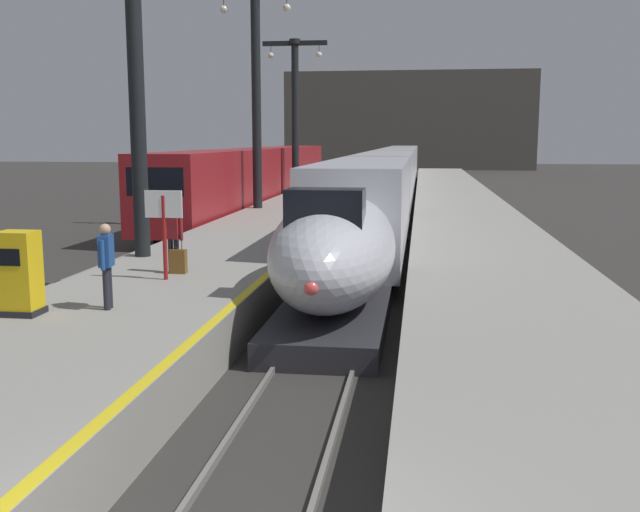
% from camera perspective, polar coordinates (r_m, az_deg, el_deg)
% --- Properties ---
extents(platform_left, '(4.80, 110.00, 1.05)m').
position_cam_1_polar(platform_left, '(30.88, -3.39, 1.97)').
color(platform_left, gray).
rests_on(platform_left, ground).
extents(platform_right, '(4.80, 110.00, 1.05)m').
position_cam_1_polar(platform_right, '(30.37, 11.78, 1.67)').
color(platform_right, gray).
rests_on(platform_right, ground).
extents(platform_left_safety_stripe, '(0.20, 107.80, 0.01)m').
position_cam_1_polar(platform_left_safety_stripe, '(30.46, 0.82, 2.88)').
color(platform_left_safety_stripe, yellow).
rests_on(platform_left_safety_stripe, platform_left).
extents(rail_main_left, '(0.08, 110.00, 0.12)m').
position_cam_1_polar(rail_main_left, '(33.19, 3.15, 1.66)').
color(rail_main_left, slate).
rests_on(rail_main_left, ground).
extents(rail_main_right, '(0.08, 110.00, 0.12)m').
position_cam_1_polar(rail_main_right, '(33.11, 5.73, 1.61)').
color(rail_main_right, slate).
rests_on(rail_main_right, ground).
extents(rail_secondary_left, '(0.08, 110.00, 0.12)m').
position_cam_1_polar(rail_secondary_left, '(34.80, -10.27, 1.87)').
color(rail_secondary_left, slate).
rests_on(rail_secondary_left, ground).
extents(rail_secondary_right, '(0.08, 110.00, 0.12)m').
position_cam_1_polar(rail_secondary_right, '(34.36, -7.90, 1.84)').
color(rail_secondary_right, slate).
rests_on(rail_secondary_right, ground).
extents(highspeed_train_main, '(2.92, 75.91, 3.60)m').
position_cam_1_polar(highspeed_train_main, '(50.04, 5.66, 6.33)').
color(highspeed_train_main, silver).
rests_on(highspeed_train_main, ground).
extents(regional_train_adjacent, '(2.85, 36.60, 3.80)m').
position_cam_1_polar(regional_train_adjacent, '(46.03, -4.78, 6.30)').
color(regional_train_adjacent, maroon).
rests_on(regional_train_adjacent, ground).
extents(station_column_mid, '(4.00, 0.68, 9.71)m').
position_cam_1_polar(station_column_mid, '(21.36, -14.26, 15.56)').
color(station_column_mid, black).
rests_on(station_column_mid, platform_left).
extents(station_column_far, '(4.00, 0.68, 10.27)m').
position_cam_1_polar(station_column_far, '(35.65, -5.01, 13.57)').
color(station_column_far, black).
rests_on(station_column_far, platform_left).
extents(station_column_distant, '(4.00, 0.68, 9.36)m').
position_cam_1_polar(station_column_distant, '(46.26, -1.95, 11.97)').
color(station_column_distant, black).
rests_on(station_column_distant, platform_left).
extents(passenger_near_edge, '(0.56, 0.30, 1.69)m').
position_cam_1_polar(passenger_near_edge, '(18.52, -11.40, 1.75)').
color(passenger_near_edge, '#23232D').
rests_on(passenger_near_edge, platform_left).
extents(passenger_mid_platform, '(0.27, 0.57, 1.69)m').
position_cam_1_polar(passenger_mid_platform, '(14.81, -16.33, -0.25)').
color(passenger_mid_platform, '#23232D').
rests_on(passenger_mid_platform, platform_left).
extents(rolling_suitcase, '(0.40, 0.22, 0.98)m').
position_cam_1_polar(rolling_suitcase, '(18.47, -11.00, -0.41)').
color(rolling_suitcase, brown).
rests_on(rolling_suitcase, platform_left).
extents(ticket_machine_yellow, '(0.76, 0.62, 1.60)m').
position_cam_1_polar(ticket_machine_yellow, '(14.92, -22.41, -1.48)').
color(ticket_machine_yellow, yellow).
rests_on(ticket_machine_yellow, platform_left).
extents(departure_info_board, '(0.90, 0.10, 2.12)m').
position_cam_1_polar(departure_info_board, '(17.56, -12.09, 3.03)').
color(departure_info_board, maroon).
rests_on(departure_info_board, platform_left).
extents(terminus_back_wall, '(36.00, 2.00, 14.00)m').
position_cam_1_polar(terminus_back_wall, '(107.36, 6.93, 10.45)').
color(terminus_back_wall, '#4C4742').
rests_on(terminus_back_wall, ground).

